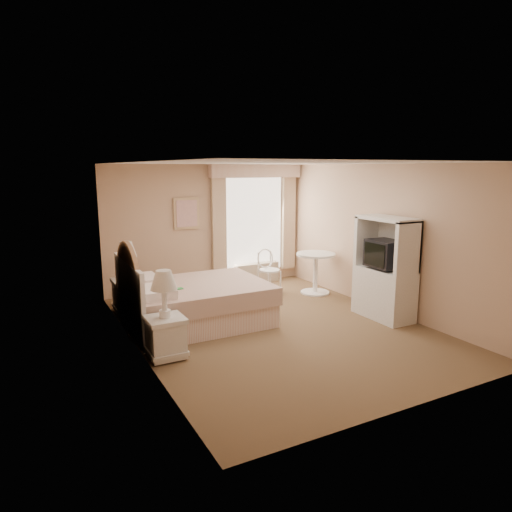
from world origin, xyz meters
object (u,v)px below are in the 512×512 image
round_table (316,267)px  armoire (385,277)px  bed (190,302)px  nightstand_near (165,326)px  nightstand_far (128,286)px  cafe_chair (268,267)px

round_table → armoire: bearing=-85.5°
bed → round_table: bed is taller
bed → nightstand_near: bed is taller
armoire → bed: bearing=158.3°
bed → armoire: 3.17m
nightstand_near → nightstand_far: (-0.00, 2.18, 0.02)m
armoire → nightstand_far: bearing=148.3°
bed → nightstand_near: 1.31m
nightstand_far → armoire: armoire is taller
cafe_chair → bed: bearing=-160.4°
nightstand_far → cafe_chair: nightstand_far is taller
nightstand_near → nightstand_far: bearing=90.0°
bed → nightstand_far: (-0.72, 1.09, 0.09)m
nightstand_near → armoire: (3.65, -0.08, 0.26)m
bed → nightstand_far: bed is taller
nightstand_far → cafe_chair: size_ratio=1.42×
bed → round_table: bearing=11.7°
bed → round_table: size_ratio=2.70×
nightstand_near → armoire: bearing=-1.2°
cafe_chair → armoire: size_ratio=0.51×
nightstand_near → cafe_chair: 3.59m
bed → nightstand_near: bearing=-123.5°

